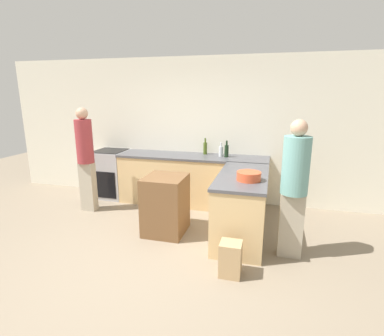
% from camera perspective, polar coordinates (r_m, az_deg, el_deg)
% --- Properties ---
extents(ground_plane, '(14.00, 14.00, 0.00)m').
position_cam_1_polar(ground_plane, '(3.94, -8.32, -17.30)').
color(ground_plane, gray).
extents(wall_back, '(8.00, 0.06, 2.70)m').
position_cam_1_polar(wall_back, '(5.76, 0.97, 7.16)').
color(wall_back, silver).
rests_on(wall_back, ground_plane).
extents(counter_back, '(2.76, 0.68, 0.93)m').
position_cam_1_polar(counter_back, '(5.60, 0.05, -2.28)').
color(counter_back, '#D6B27A').
rests_on(counter_back, ground_plane).
extents(counter_peninsula, '(0.69, 1.56, 0.93)m').
position_cam_1_polar(counter_peninsula, '(4.41, 9.47, -7.08)').
color(counter_peninsula, '#D6B27A').
rests_on(counter_peninsula, ground_plane).
extents(range_oven, '(0.62, 0.64, 0.94)m').
position_cam_1_polar(range_oven, '(6.24, -15.11, -1.02)').
color(range_oven, '#ADADB2').
rests_on(range_oven, ground_plane).
extents(island_table, '(0.58, 0.63, 0.87)m').
position_cam_1_polar(island_table, '(4.49, -5.06, -6.98)').
color(island_table, brown).
rests_on(island_table, ground_plane).
extents(mixing_bowl, '(0.32, 0.32, 0.12)m').
position_cam_1_polar(mixing_bowl, '(3.98, 10.76, -1.53)').
color(mixing_bowl, '#DB512D').
rests_on(mixing_bowl, counter_peninsula).
extents(wine_bottle_dark, '(0.07, 0.07, 0.30)m').
position_cam_1_polar(wine_bottle_dark, '(5.37, 6.59, 3.32)').
color(wine_bottle_dark, black).
rests_on(wine_bottle_dark, counter_back).
extents(olive_oil_bottle, '(0.07, 0.07, 0.30)m').
position_cam_1_polar(olive_oil_bottle, '(5.60, 2.54, 3.85)').
color(olive_oil_bottle, '#475B1E').
rests_on(olive_oil_bottle, counter_back).
extents(vinegar_bottle_clear, '(0.08, 0.08, 0.25)m').
position_cam_1_polar(vinegar_bottle_clear, '(5.42, 5.53, 3.26)').
color(vinegar_bottle_clear, silver).
rests_on(vinegar_bottle_clear, counter_back).
extents(person_by_range, '(0.28, 0.28, 1.81)m').
position_cam_1_polar(person_by_range, '(5.48, -19.62, 2.34)').
color(person_by_range, '#ADA38E').
rests_on(person_by_range, ground_plane).
extents(person_at_peninsula, '(0.33, 0.33, 1.75)m').
position_cam_1_polar(person_at_peninsula, '(3.88, 18.89, -3.00)').
color(person_at_peninsula, '#ADA38E').
rests_on(person_at_peninsula, ground_plane).
extents(paper_bag, '(0.25, 0.23, 0.41)m').
position_cam_1_polar(paper_bag, '(3.60, 7.35, -16.78)').
color(paper_bag, tan).
rests_on(paper_bag, ground_plane).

